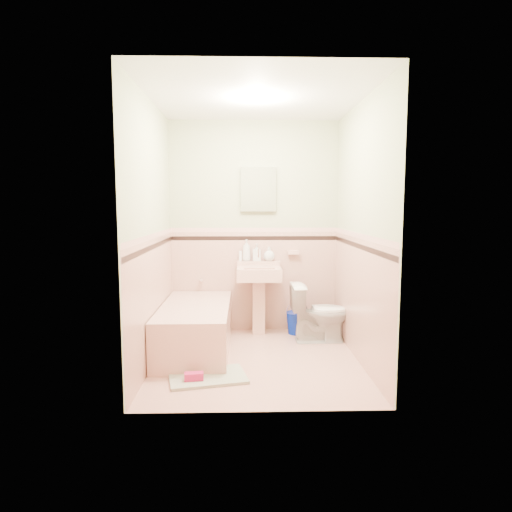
{
  "coord_description": "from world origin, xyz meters",
  "views": [
    {
      "loc": [
        -0.12,
        -4.19,
        1.51
      ],
      "look_at": [
        0.0,
        0.25,
        1.0
      ],
      "focal_mm": 31.03,
      "sensor_mm": 36.0,
      "label": 1
    }
  ],
  "objects_px": {
    "bathtub": "(196,329)",
    "soap_bottle_right": "(269,254)",
    "medicine_cabinet": "(258,189)",
    "soap_bottle_left": "(246,250)",
    "soap_bottle_mid": "(257,252)",
    "sink": "(259,301)",
    "toilet": "(320,312)",
    "shoe": "(194,376)",
    "bucket": "(297,323)"
  },
  "relations": [
    {
      "from": "sink",
      "to": "bucket",
      "type": "bearing_deg",
      "value": 4.59
    },
    {
      "from": "sink",
      "to": "soap_bottle_left",
      "type": "distance_m",
      "value": 0.62
    },
    {
      "from": "soap_bottle_left",
      "to": "shoe",
      "type": "distance_m",
      "value": 1.9
    },
    {
      "from": "bucket",
      "to": "soap_bottle_left",
      "type": "bearing_deg",
      "value": 166.4
    },
    {
      "from": "soap_bottle_right",
      "to": "toilet",
      "type": "relative_size",
      "value": 0.26
    },
    {
      "from": "bathtub",
      "to": "soap_bottle_right",
      "type": "relative_size",
      "value": 8.88
    },
    {
      "from": "soap_bottle_left",
      "to": "soap_bottle_mid",
      "type": "height_order",
      "value": "soap_bottle_left"
    },
    {
      "from": "soap_bottle_right",
      "to": "toilet",
      "type": "height_order",
      "value": "soap_bottle_right"
    },
    {
      "from": "soap_bottle_left",
      "to": "shoe",
      "type": "bearing_deg",
      "value": -106.14
    },
    {
      "from": "medicine_cabinet",
      "to": "toilet",
      "type": "relative_size",
      "value": 0.78
    },
    {
      "from": "soap_bottle_left",
      "to": "medicine_cabinet",
      "type": "bearing_deg",
      "value": 11.95
    },
    {
      "from": "sink",
      "to": "toilet",
      "type": "distance_m",
      "value": 0.72
    },
    {
      "from": "soap_bottle_mid",
      "to": "soap_bottle_left",
      "type": "bearing_deg",
      "value": 180.0
    },
    {
      "from": "bathtub",
      "to": "bucket",
      "type": "bearing_deg",
      "value": 26.57
    },
    {
      "from": "soap_bottle_left",
      "to": "soap_bottle_right",
      "type": "relative_size",
      "value": 1.51
    },
    {
      "from": "medicine_cabinet",
      "to": "shoe",
      "type": "xyz_separation_m",
      "value": [
        -0.6,
        -1.62,
        -1.64
      ]
    },
    {
      "from": "sink",
      "to": "medicine_cabinet",
      "type": "relative_size",
      "value": 1.57
    },
    {
      "from": "shoe",
      "to": "medicine_cabinet",
      "type": "bearing_deg",
      "value": 62.65
    },
    {
      "from": "soap_bottle_left",
      "to": "soap_bottle_right",
      "type": "bearing_deg",
      "value": 0.0
    },
    {
      "from": "soap_bottle_mid",
      "to": "soap_bottle_right",
      "type": "distance_m",
      "value": 0.15
    },
    {
      "from": "sink",
      "to": "soap_bottle_left",
      "type": "height_order",
      "value": "soap_bottle_left"
    },
    {
      "from": "soap_bottle_mid",
      "to": "shoe",
      "type": "relative_size",
      "value": 1.26
    },
    {
      "from": "bathtub",
      "to": "bucket",
      "type": "distance_m",
      "value": 1.27
    },
    {
      "from": "soap_bottle_left",
      "to": "soap_bottle_mid",
      "type": "bearing_deg",
      "value": 0.0
    },
    {
      "from": "soap_bottle_left",
      "to": "bucket",
      "type": "xyz_separation_m",
      "value": [
        0.59,
        -0.14,
        -0.85
      ]
    },
    {
      "from": "bathtub",
      "to": "soap_bottle_left",
      "type": "relative_size",
      "value": 5.88
    },
    {
      "from": "sink",
      "to": "shoe",
      "type": "xyz_separation_m",
      "value": [
        -0.6,
        -1.41,
        -0.34
      ]
    },
    {
      "from": "medicine_cabinet",
      "to": "soap_bottle_right",
      "type": "distance_m",
      "value": 0.78
    },
    {
      "from": "soap_bottle_left",
      "to": "soap_bottle_mid",
      "type": "xyz_separation_m",
      "value": [
        0.12,
        0.0,
        -0.03
      ]
    },
    {
      "from": "bathtub",
      "to": "shoe",
      "type": "height_order",
      "value": "bathtub"
    },
    {
      "from": "bucket",
      "to": "sink",
      "type": "bearing_deg",
      "value": -175.41
    },
    {
      "from": "medicine_cabinet",
      "to": "toilet",
      "type": "xyz_separation_m",
      "value": [
        0.67,
        -0.47,
        -1.37
      ]
    },
    {
      "from": "toilet",
      "to": "bucket",
      "type": "relative_size",
      "value": 2.55
    },
    {
      "from": "bathtub",
      "to": "soap_bottle_right",
      "type": "bearing_deg",
      "value": 41.29
    },
    {
      "from": "medicine_cabinet",
      "to": "soap_bottle_right",
      "type": "relative_size",
      "value": 3.01
    },
    {
      "from": "bathtub",
      "to": "sink",
      "type": "distance_m",
      "value": 0.88
    },
    {
      "from": "soap_bottle_mid",
      "to": "bucket",
      "type": "height_order",
      "value": "soap_bottle_mid"
    },
    {
      "from": "shoe",
      "to": "soap_bottle_right",
      "type": "bearing_deg",
      "value": 58.37
    },
    {
      "from": "bathtub",
      "to": "medicine_cabinet",
      "type": "height_order",
      "value": "medicine_cabinet"
    },
    {
      "from": "medicine_cabinet",
      "to": "soap_bottle_left",
      "type": "xyz_separation_m",
      "value": [
        -0.14,
        -0.03,
        -0.72
      ]
    },
    {
      "from": "soap_bottle_right",
      "to": "sink",
      "type": "bearing_deg",
      "value": -125.52
    },
    {
      "from": "toilet",
      "to": "bucket",
      "type": "height_order",
      "value": "toilet"
    },
    {
      "from": "bathtub",
      "to": "soap_bottle_left",
      "type": "height_order",
      "value": "soap_bottle_left"
    },
    {
      "from": "bathtub",
      "to": "soap_bottle_mid",
      "type": "xyz_separation_m",
      "value": [
        0.66,
        0.71,
        0.73
      ]
    },
    {
      "from": "sink",
      "to": "soap_bottle_left",
      "type": "relative_size",
      "value": 3.12
    },
    {
      "from": "shoe",
      "to": "bathtub",
      "type": "bearing_deg",
      "value": 88.04
    },
    {
      "from": "bathtub",
      "to": "bucket",
      "type": "relative_size",
      "value": 5.87
    },
    {
      "from": "soap_bottle_right",
      "to": "shoe",
      "type": "xyz_separation_m",
      "value": [
        -0.73,
        -1.59,
        -0.88
      ]
    },
    {
      "from": "soap_bottle_left",
      "to": "soap_bottle_right",
      "type": "height_order",
      "value": "soap_bottle_left"
    },
    {
      "from": "medicine_cabinet",
      "to": "toilet",
      "type": "height_order",
      "value": "medicine_cabinet"
    }
  ]
}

